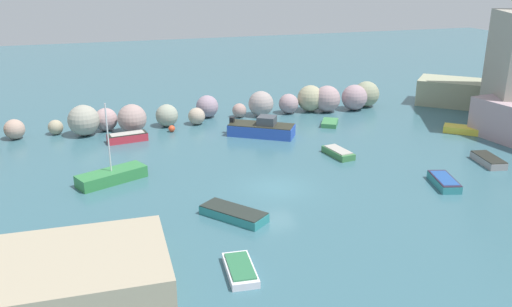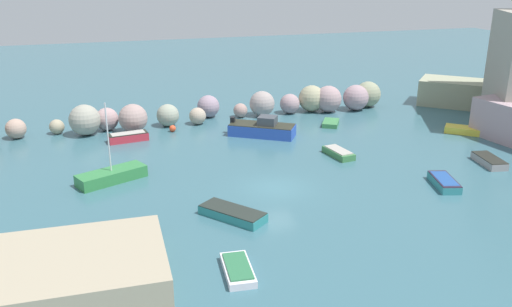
# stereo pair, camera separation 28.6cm
# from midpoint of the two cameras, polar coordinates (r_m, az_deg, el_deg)

# --- Properties ---
(cove_water) EXTENTS (160.00, 160.00, 0.00)m
(cove_water) POSITION_cam_midpoint_polar(r_m,az_deg,el_deg) (35.87, 2.34, -3.71)
(cove_water) COLOR #386571
(cove_water) RESTS_ON ground
(rock_breakwater) EXTENTS (41.53, 5.30, 2.72)m
(rock_breakwater) POSITION_cam_midpoint_polar(r_m,az_deg,el_deg) (51.20, -4.43, 4.79)
(rock_breakwater) COLOR #9C8E8F
(rock_breakwater) RESTS_ON ground
(stone_dock) EXTENTS (8.36, 6.84, 1.45)m
(stone_dock) POSITION_cam_midpoint_polar(r_m,az_deg,el_deg) (26.68, -18.28, -11.66)
(stone_dock) COLOR tan
(stone_dock) RESTS_ON ground
(channel_buoy) EXTENTS (0.60, 0.60, 0.60)m
(channel_buoy) POSITION_cam_midpoint_polar(r_m,az_deg,el_deg) (48.54, -8.75, 2.67)
(channel_buoy) COLOR #E04C28
(channel_buoy) RESTS_ON cove_water
(moored_boat_0) EXTENTS (2.09, 3.35, 0.58)m
(moored_boat_0) POSITION_cam_midpoint_polar(r_m,az_deg,el_deg) (38.25, 19.70, -2.89)
(moored_boat_0) COLOR teal
(moored_boat_0) RESTS_ON cove_water
(moored_boat_1) EXTENTS (2.43, 2.78, 0.42)m
(moored_boat_1) POSITION_cam_midpoint_polar(r_m,az_deg,el_deg) (50.50, 8.16, 3.24)
(moored_boat_1) COLOR #3E894C
(moored_boat_1) RESTS_ON cove_water
(moored_boat_2) EXTENTS (4.98, 3.38, 5.57)m
(moored_boat_2) POSITION_cam_midpoint_polar(r_m,az_deg,el_deg) (38.06, -14.98, -2.29)
(moored_boat_2) COLOR #328242
(moored_boat_2) RESTS_ON cove_water
(moored_boat_3) EXTENTS (3.75, 3.56, 0.58)m
(moored_boat_3) POSITION_cam_midpoint_polar(r_m,az_deg,el_deg) (51.08, 21.77, 2.32)
(moored_boat_3) COLOR yellow
(moored_boat_3) RESTS_ON cove_water
(moored_boat_4) EXTENTS (2.66, 2.44, 0.54)m
(moored_boat_4) POSITION_cam_midpoint_polar(r_m,az_deg,el_deg) (29.33, -19.00, -9.77)
(moored_boat_4) COLOR #85969C
(moored_boat_4) RESTS_ON cove_water
(moored_boat_5) EXTENTS (5.91, 4.88, 1.80)m
(moored_boat_5) POSITION_cam_midpoint_polar(r_m,az_deg,el_deg) (46.68, 0.88, 2.65)
(moored_boat_5) COLOR blue
(moored_boat_5) RESTS_ON cove_water
(moored_boat_6) EXTENTS (3.69, 4.14, 0.58)m
(moored_boat_6) POSITION_cam_midpoint_polar(r_m,az_deg,el_deg) (31.61, -2.27, -6.44)
(moored_boat_6) COLOR teal
(moored_boat_6) RESTS_ON cove_water
(moored_boat_7) EXTENTS (1.61, 3.10, 0.56)m
(moored_boat_7) POSITION_cam_midpoint_polar(r_m,az_deg,el_deg) (42.23, 9.01, 0.07)
(moored_boat_7) COLOR #3D7C45
(moored_boat_7) RESTS_ON cove_water
(moored_boat_8) EXTENTS (1.59, 3.11, 0.45)m
(moored_boat_8) POSITION_cam_midpoint_polar(r_m,az_deg,el_deg) (26.34, -1.64, -12.29)
(moored_boat_8) COLOR white
(moored_boat_8) RESTS_ON cove_water
(moored_boat_10) EXTENTS (3.43, 1.66, 0.73)m
(moored_boat_10) POSITION_cam_midpoint_polar(r_m,az_deg,el_deg) (46.58, -13.35, 1.75)
(moored_boat_10) COLOR #C62E3C
(moored_boat_10) RESTS_ON cove_water
(moored_boat_11) EXTENTS (1.86, 3.25, 0.57)m
(moored_boat_11) POSITION_cam_midpoint_polar(r_m,az_deg,el_deg) (43.70, 23.86, -0.71)
(moored_boat_11) COLOR gray
(moored_boat_11) RESTS_ON cove_water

